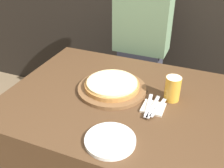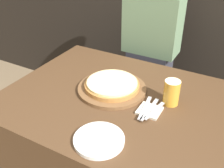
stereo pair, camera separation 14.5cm
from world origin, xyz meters
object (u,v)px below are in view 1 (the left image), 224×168
object	(u,v)px
pizza_on_board	(112,86)
dinner_knife	(153,106)
beer_glass	(173,88)
dinner_plate	(110,140)
fork	(149,105)
spoon	(158,108)
diner_person	(140,58)

from	to	relation	value
pizza_on_board	dinner_knife	world-z (taller)	pizza_on_board
beer_glass	dinner_plate	distance (m)	0.46
fork	spoon	xyz separation A→B (m)	(0.05, 0.00, 0.00)
dinner_knife	spoon	world-z (taller)	same
dinner_plate	fork	xyz separation A→B (m)	(0.09, 0.30, 0.01)
pizza_on_board	diner_person	distance (m)	0.65
pizza_on_board	dinner_plate	world-z (taller)	pizza_on_board
dinner_knife	diner_person	distance (m)	0.78
spoon	fork	bearing A→B (deg)	-180.00
dinner_plate	spoon	world-z (taller)	dinner_plate
pizza_on_board	fork	distance (m)	0.25
beer_glass	spoon	distance (m)	0.14
pizza_on_board	diner_person	world-z (taller)	diner_person
beer_glass	pizza_on_board	bearing A→B (deg)	-173.53
pizza_on_board	fork	world-z (taller)	pizza_on_board
dinner_plate	spoon	distance (m)	0.33
dinner_plate	spoon	size ratio (longest dim) A/B	1.28
pizza_on_board	dinner_plate	xyz separation A→B (m)	(0.15, -0.38, -0.02)
pizza_on_board	beer_glass	bearing A→B (deg)	6.47
spoon	dinner_knife	bearing A→B (deg)	180.00
dinner_knife	diner_person	bearing A→B (deg)	111.39
fork	dinner_knife	size ratio (longest dim) A/B	1.00
pizza_on_board	fork	bearing A→B (deg)	-19.32
spoon	beer_glass	bearing A→B (deg)	70.49
beer_glass	dinner_knife	size ratio (longest dim) A/B	0.66
spoon	diner_person	distance (m)	0.79
pizza_on_board	dinner_knife	size ratio (longest dim) A/B	1.88
diner_person	pizza_on_board	bearing A→B (deg)	-87.95
dinner_plate	fork	world-z (taller)	dinner_plate
beer_glass	dinner_knife	xyz separation A→B (m)	(-0.07, -0.12, -0.06)
dinner_plate	diner_person	size ratio (longest dim) A/B	0.16
pizza_on_board	fork	xyz separation A→B (m)	(0.23, -0.08, -0.01)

